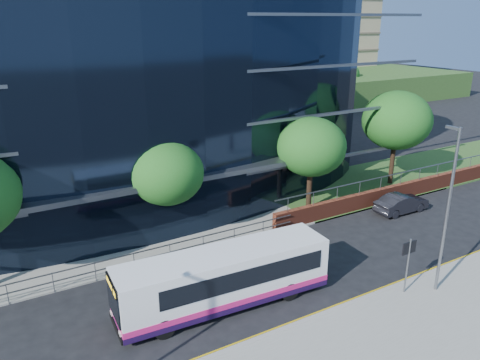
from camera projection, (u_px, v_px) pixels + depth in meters
ground at (309, 305)px, 21.65m from camera, size 200.00×200.00×0.00m
kerb at (323, 315)px, 20.81m from camera, size 80.00×0.25×0.16m
yellow_line_outer at (320, 314)px, 21.00m from camera, size 80.00×0.08×0.01m
yellow_line_inner at (318, 312)px, 21.12m from camera, size 80.00×0.08×0.01m
far_forecourt at (114, 241)px, 27.78m from camera, size 50.00×8.00×0.10m
grass_verge at (445, 165)px, 42.01m from camera, size 36.00×8.00×0.12m
glass_office at (93, 84)px, 34.18m from camera, size 44.00×23.10×16.00m
retaining_wall at (453, 178)px, 36.91m from camera, size 34.00×0.40×2.11m
guard_railings at (95, 267)px, 23.31m from camera, size 24.00×0.05×1.10m
apartment_block at (252, 27)px, 79.96m from camera, size 60.00×42.00×30.00m
street_sign at (409, 254)px, 21.79m from camera, size 0.85×0.09×2.80m
tree_far_b at (167, 173)px, 26.62m from camera, size 4.29×4.29×6.05m
tree_far_c at (311, 147)px, 30.85m from camera, size 4.62×4.62×6.51m
tree_far_d at (397, 120)px, 35.72m from camera, size 5.28×5.28×7.44m
tree_dist_e at (268, 80)px, 64.25m from camera, size 4.62×4.62×6.51m
tree_dist_f at (346, 75)px, 73.58m from camera, size 4.29×4.29×6.05m
streetlight_east at (448, 207)px, 21.27m from camera, size 0.15×0.77×8.00m
city_bus at (226, 277)px, 21.23m from camera, size 10.09×2.82×2.70m
parked_car at (402, 203)px, 31.81m from camera, size 4.02×1.45×1.32m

